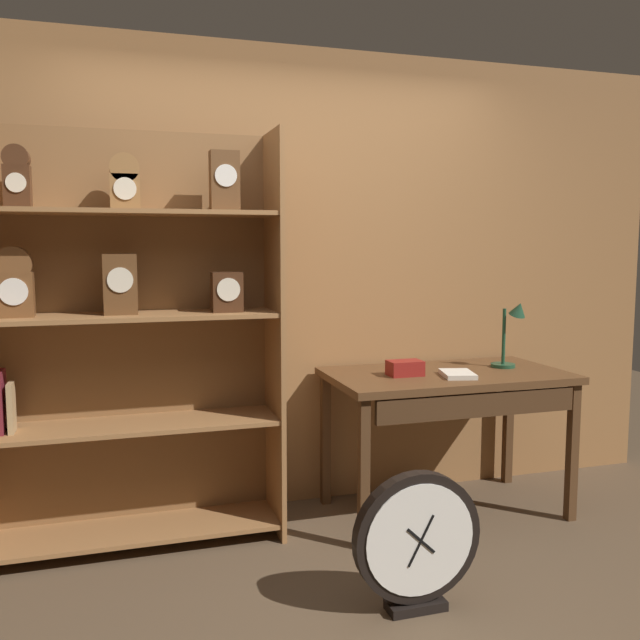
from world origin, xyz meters
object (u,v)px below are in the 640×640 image
Objects in this scene: desk_lamp at (512,331)px; workbench at (449,389)px; open_repair_manual at (458,374)px; round_clock_large at (417,541)px; bookshelf at (121,336)px; toolbox_small at (405,368)px.

workbench is at bearing -173.98° from desk_lamp.
open_repair_manual is (-0.42, -0.15, -0.20)m from desk_lamp.
workbench is at bearing 55.82° from round_clock_large.
round_clock_large is (-1.02, -0.93, -0.72)m from desk_lamp.
workbench is at bearing 102.89° from open_repair_manual.
round_clock_large is (-0.60, -0.88, -0.41)m from workbench.
toolbox_small is (1.47, -0.11, -0.22)m from bookshelf.
desk_lamp is 1.78× the size of open_repair_manual.
toolbox_small reaches higher than round_clock_large.
bookshelf is 1.69m from round_clock_large.
bookshelf is 9.42× the size of open_repair_manual.
toolbox_small is 0.31× the size of round_clock_large.
toolbox_small is 1.09m from round_clock_large.
desk_lamp reaches higher than round_clock_large.
desk_lamp is 0.67× the size of round_clock_large.
desk_lamp is 1.55m from round_clock_large.
bookshelf is 1.49m from toolbox_small.
toolbox_small is at bearing 69.20° from round_clock_large.
toolbox_small is 0.84× the size of open_repair_manual.
bookshelf is 11.27× the size of toolbox_small.
bookshelf reaches higher than open_repair_manual.
round_clock_large is (-0.34, -0.89, -0.54)m from toolbox_small.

